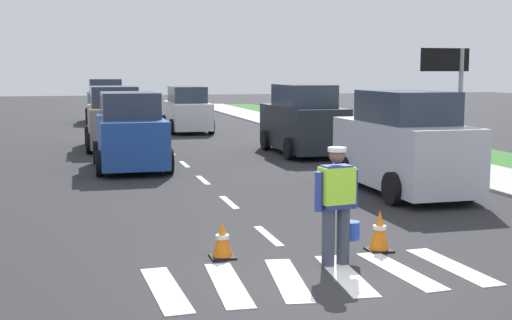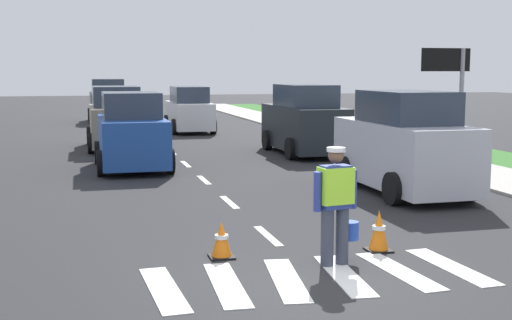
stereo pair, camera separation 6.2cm
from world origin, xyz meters
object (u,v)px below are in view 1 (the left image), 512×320
Objects in this scene: car_oncoming_third at (106,102)px; car_parked_curbside at (403,146)px; traffic_cone_near at (379,231)px; car_outgoing_far at (187,111)px; car_parked_far at (303,122)px; car_oncoming_lead at (131,134)px; lane_direction_sign at (451,85)px; car_oncoming_second at (114,120)px; road_worker at (338,200)px; traffic_cone_far at (222,240)px.

car_oncoming_third is 0.99× the size of car_parked_curbside.
traffic_cone_near is at bearing -84.19° from car_oncoming_third.
car_parked_far reaches higher than car_outgoing_far.
traffic_cone_near is 0.16× the size of car_oncoming_lead.
car_oncoming_second is at bearing 121.47° from lane_direction_sign.
car_parked_curbside is at bearing 54.96° from road_worker.
traffic_cone_far is (-5.96, -3.94, -2.14)m from lane_direction_sign.
traffic_cone_far is 6.65m from car_parked_curbside.
car_oncoming_third is at bearing 95.81° from traffic_cone_near.
car_oncoming_third reaches higher than traffic_cone_far.
car_oncoming_third reaches higher than car_oncoming_second.
car_outgoing_far is (0.40, 20.93, 0.62)m from traffic_cone_near.
car_oncoming_third is (-0.47, 27.71, 0.79)m from traffic_cone_far.
lane_direction_sign is at bearing -40.88° from car_oncoming_lead.
lane_direction_sign reaches higher than car_outgoing_far.
traffic_cone_far is at bearing -89.03° from car_oncoming_third.
car_parked_curbside is at bearing 59.63° from traffic_cone_near.
traffic_cone_far is 0.13× the size of car_parked_curbside.
car_oncoming_lead is 18.12m from car_oncoming_third.
car_parked_curbside is (-0.94, 0.34, -1.35)m from lane_direction_sign.
road_worker is at bearing -133.52° from lane_direction_sign.
car_oncoming_third is at bearing 109.26° from car_parked_far.
car_parked_far is at bearing 76.88° from traffic_cone_near.
car_oncoming_third reaches higher than car_outgoing_far.
lane_direction_sign is 7.46m from traffic_cone_far.
car_parked_curbside is at bearing -61.50° from car_oncoming_second.
car_parked_far is (5.15, 11.65, 0.79)m from traffic_cone_far.
car_outgoing_far is at bearing 97.78° from car_parked_curbside.
car_oncoming_lead reaches higher than car_outgoing_far.
car_oncoming_second reaches higher than car_outgoing_far.
road_worker is at bearing -125.04° from car_parked_curbside.
road_worker is at bearing -82.02° from car_oncoming_second.
traffic_cone_near is 0.15× the size of car_oncoming_third.
car_oncoming_third is (-1.94, 28.49, 0.13)m from road_worker.
car_oncoming_third reaches higher than car_parked_far.
traffic_cone_near reaches higher than traffic_cone_far.
car_oncoming_second is at bearing 151.35° from car_parked_far.
car_oncoming_third is at bearing 88.90° from car_oncoming_second.
car_parked_far is at bearing 89.05° from car_parked_curbside.
car_oncoming_third is at bearing 114.83° from car_outgoing_far.
car_parked_far reaches higher than traffic_cone_far.
traffic_cone_far is at bearing 152.24° from road_worker.
car_parked_curbside reaches higher than car_oncoming_third.
car_oncoming_second is (-0.15, 5.26, 0.03)m from car_oncoming_lead.
traffic_cone_far is at bearing -86.64° from car_oncoming_lead.
car_oncoming_lead is at bearing 136.45° from car_parked_curbside.
traffic_cone_near is 15.41m from car_oncoming_second.
traffic_cone_far is at bearing -146.50° from lane_direction_sign.
lane_direction_sign is (4.48, 4.72, 1.48)m from road_worker.
car_parked_curbside is (5.74, -10.57, 0.05)m from car_oncoming_second.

